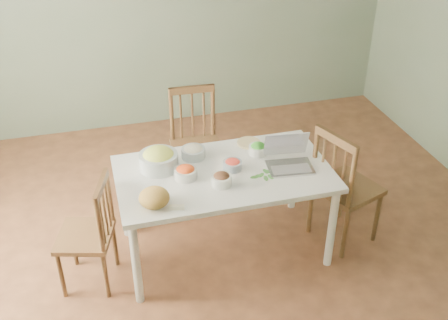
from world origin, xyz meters
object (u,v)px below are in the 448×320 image
object	(u,v)px
dining_table	(224,212)
bowl_squash	(159,159)
chair_right	(347,185)
laptop	(291,155)
chair_far	(197,146)
bread_boule	(154,198)
chair_left	(84,234)

from	to	relation	value
dining_table	bowl_squash	size ratio (longest dim) A/B	5.50
bowl_squash	chair_right	bearing A→B (deg)	-10.66
dining_table	chair_right	distance (m)	0.99
laptop	chair_far	bearing A→B (deg)	125.97
chair_far	laptop	size ratio (longest dim) A/B	2.94
dining_table	bread_boule	size ratio (longest dim) A/B	7.64
chair_left	chair_right	distance (m)	2.02
chair_far	chair_left	distance (m)	1.36
chair_left	bread_boule	bearing A→B (deg)	83.87
chair_far	chair_right	bearing A→B (deg)	-40.59
dining_table	chair_right	size ratio (longest dim) A/B	1.55
bread_boule	bowl_squash	size ratio (longest dim) A/B	0.72
bread_boule	laptop	size ratio (longest dim) A/B	0.62
bread_boule	bowl_squash	bearing A→B (deg)	77.01
chair_right	laptop	world-z (taller)	chair_right
chair_right	bowl_squash	distance (m)	1.48
chair_right	bowl_squash	xyz separation A→B (m)	(-1.42, 0.27, 0.31)
bowl_squash	dining_table	bearing A→B (deg)	-20.57
chair_left	chair_right	xyz separation A→B (m)	(2.02, -0.02, 0.07)
chair_right	bread_boule	size ratio (longest dim) A/B	4.92
chair_right	bowl_squash	bearing A→B (deg)	59.36
bread_boule	dining_table	bearing A→B (deg)	26.90
chair_far	bowl_squash	size ratio (longest dim) A/B	3.43
dining_table	bread_boule	bearing A→B (deg)	-153.10
bread_boule	bowl_squash	xyz separation A→B (m)	(0.10, 0.45, 0.02)
chair_left	laptop	size ratio (longest dim) A/B	2.65
chair_far	chair_right	xyz separation A→B (m)	(1.00, -0.92, 0.02)
dining_table	chair_left	distance (m)	1.05
chair_right	bowl_squash	world-z (taller)	chair_right
dining_table	chair_left	size ratio (longest dim) A/B	1.78
chair_left	laptop	xyz separation A→B (m)	(1.53, -0.01, 0.41)
chair_left	bowl_squash	distance (m)	0.75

